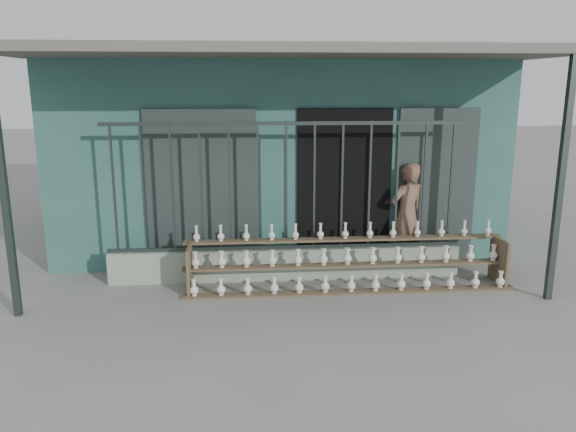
{
  "coord_description": "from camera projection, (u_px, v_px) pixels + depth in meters",
  "views": [
    {
      "loc": [
        -0.59,
        -6.35,
        2.75
      ],
      "look_at": [
        0.0,
        1.0,
        1.0
      ],
      "focal_mm": 35.0,
      "sensor_mm": 36.0,
      "label": 1
    }
  ],
  "objects": [
    {
      "name": "shelf_rack",
      "position": [
        348.0,
        262.0,
        7.68
      ],
      "size": [
        4.5,
        0.68,
        0.85
      ],
      "color": "brown",
      "rests_on": "ground"
    },
    {
      "name": "elderly_woman",
      "position": [
        406.0,
        216.0,
        8.4
      ],
      "size": [
        0.7,
        0.6,
        1.62
      ],
      "primitive_type": "imported",
      "rotation": [
        0.0,
        0.0,
        3.57
      ],
      "color": "brown",
      "rests_on": "ground"
    },
    {
      "name": "workshop_building",
      "position": [
        275.0,
        145.0,
        10.57
      ],
      "size": [
        7.4,
        6.6,
        3.21
      ],
      "color": "#2A5A52",
      "rests_on": "ground"
    },
    {
      "name": "security_fence",
      "position": [
        286.0,
        187.0,
        7.79
      ],
      "size": [
        5.0,
        0.04,
        1.8
      ],
      "color": "#283330",
      "rests_on": "parapet_wall"
    },
    {
      "name": "ground",
      "position": [
        295.0,
        314.0,
        6.84
      ],
      "size": [
        60.0,
        60.0,
        0.0
      ],
      "primitive_type": "plane",
      "color": "slate"
    },
    {
      "name": "parapet_wall",
      "position": [
        286.0,
        264.0,
        8.05
      ],
      "size": [
        5.0,
        0.2,
        0.45
      ],
      "primitive_type": "cube",
      "color": "gray",
      "rests_on": "ground"
    }
  ]
}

